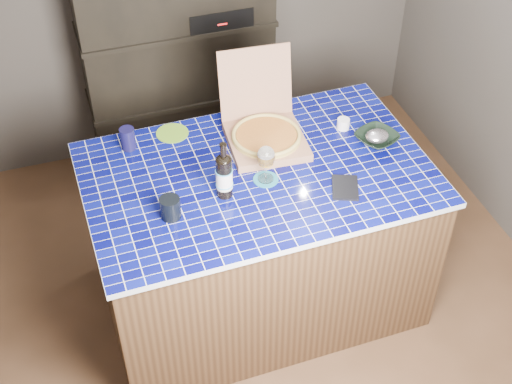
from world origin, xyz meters
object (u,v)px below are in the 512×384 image
object	(u,v)px
pizza_box	(265,133)
bowl	(377,138)
mead_bottle	(224,175)
kitchen_island	(257,238)
dvd_case	(345,188)
wine_glass	(266,158)

from	to	relation	value
pizza_box	bowl	distance (m)	0.58
pizza_box	mead_bottle	distance (m)	0.46
kitchen_island	dvd_case	distance (m)	0.65
mead_bottle	wine_glass	xyz separation A→B (m)	(0.22, 0.04, 0.02)
dvd_case	kitchen_island	bearing A→B (deg)	166.68
kitchen_island	mead_bottle	size ratio (longest dim) A/B	5.62
pizza_box	bowl	bearing A→B (deg)	-14.63
bowl	pizza_box	bearing A→B (deg)	161.34
mead_bottle	bowl	world-z (taller)	mead_bottle
wine_glass	dvd_case	xyz separation A→B (m)	(0.34, -0.18, -0.13)
mead_bottle	dvd_case	distance (m)	0.59
bowl	wine_glass	bearing A→B (deg)	-170.88
pizza_box	mead_bottle	bearing A→B (deg)	-129.77
wine_glass	bowl	distance (m)	0.66
dvd_case	mead_bottle	bearing A→B (deg)	-172.58
wine_glass	mead_bottle	bearing A→B (deg)	-169.62
dvd_case	bowl	bearing A→B (deg)	64.88
pizza_box	mead_bottle	size ratio (longest dim) A/B	1.61
pizza_box	mead_bottle	xyz separation A→B (m)	(-0.32, -0.33, 0.06)
dvd_case	bowl	world-z (taller)	bowl
mead_bottle	dvd_case	xyz separation A→B (m)	(0.57, -0.14, -0.11)
mead_bottle	pizza_box	bearing A→B (deg)	46.21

